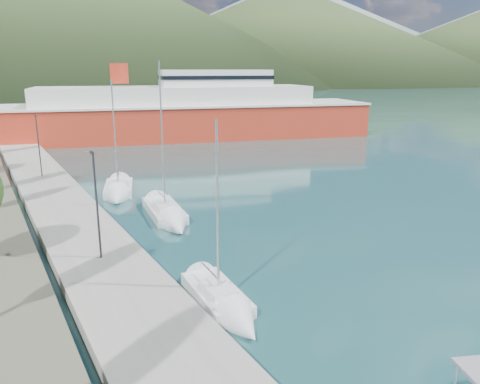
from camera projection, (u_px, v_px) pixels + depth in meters
ground at (35, 114)px, 119.87m from camera, size 1400.00×1400.00×0.00m
quay at (64, 211)px, 36.57m from camera, size 5.00×88.00×0.80m
hills_far at (96, 14)px, 585.15m from camera, size 1480.00×900.00×180.00m
hills_near at (121, 19)px, 366.28m from camera, size 1010.00×520.00×115.00m
lamp_posts at (97, 202)px, 25.71m from camera, size 0.15×48.11×6.06m
sailboat_near at (230, 310)px, 21.79m from camera, size 2.58×6.96×9.80m
sailboat_mid at (170, 219)px, 34.96m from camera, size 3.55×9.03×12.65m
sailboat_far at (118, 194)px, 41.88m from camera, size 4.71×8.04×11.26m
ferry at (178, 115)px, 77.13m from camera, size 65.06×29.43×12.66m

